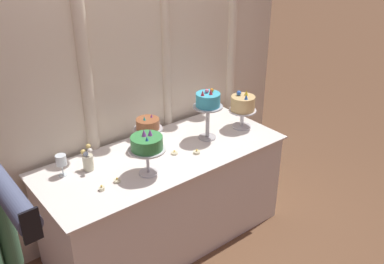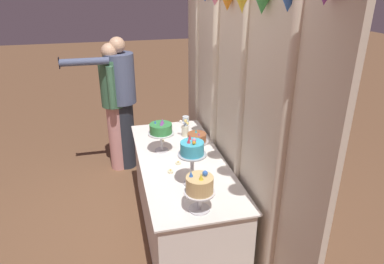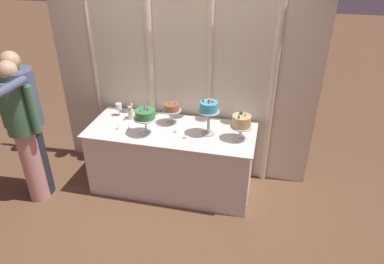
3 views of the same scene
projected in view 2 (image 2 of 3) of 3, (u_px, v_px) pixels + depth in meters
name	position (u px, v px, depth m)	size (l,w,h in m)	color
ground_plane	(173.00, 230.00, 3.59)	(24.00, 24.00, 0.00)	brown
draped_curtain	(230.00, 93.00, 3.12)	(3.14, 0.18, 2.62)	beige
cake_table	(182.00, 196.00, 3.45)	(1.90, 0.79, 0.79)	white
cake_display_leftmost	(161.00, 130.00, 3.38)	(0.25, 0.25, 0.34)	silver
cake_display_midleft	(197.00, 139.00, 3.28)	(0.22, 0.22, 0.27)	#B2B2B7
cake_display_midright	(192.00, 152.00, 2.79)	(0.23, 0.23, 0.43)	#B2B2B7
cake_display_rightmost	(200.00, 187.00, 2.51)	(0.23, 0.23, 0.33)	silver
wine_glass	(186.00, 120.00, 3.92)	(0.07, 0.07, 0.16)	silver
flower_vase	(185.00, 129.00, 3.77)	(0.07, 0.11, 0.20)	beige
tealight_far_left	(158.00, 135.00, 3.78)	(0.04, 0.04, 0.04)	beige
tealight_near_left	(162.00, 140.00, 3.67)	(0.05, 0.05, 0.04)	beige
tealight_near_right	(178.00, 163.00, 3.22)	(0.05, 0.05, 0.03)	beige
tealight_far_right	(170.00, 172.00, 3.08)	(0.05, 0.05, 0.04)	beige
guest_man_pink_jacket	(114.00, 103.00, 4.42)	(0.47, 0.33, 1.66)	#D6938E
guest_girl_blue_dress	(121.00, 100.00, 4.46)	(0.50, 0.91, 1.72)	#282D38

